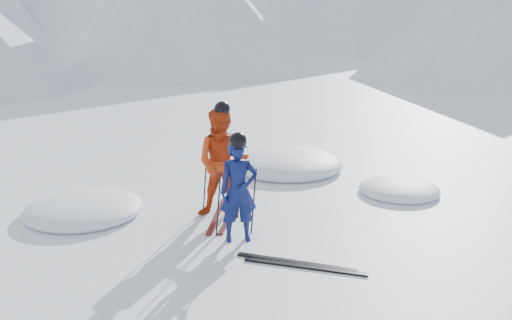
{
  "coord_description": "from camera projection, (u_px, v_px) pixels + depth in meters",
  "views": [
    {
      "loc": [
        -2.79,
        -7.74,
        3.31
      ],
      "look_at": [
        -1.98,
        0.5,
        1.1
      ],
      "focal_mm": 38.0,
      "sensor_mm": 36.0,
      "label": 1
    }
  ],
  "objects": [
    {
      "name": "ground",
      "position": [
        383.0,
        232.0,
        8.57
      ],
      "size": [
        160.0,
        160.0,
        0.0
      ],
      "primitive_type": "plane",
      "color": "white",
      "rests_on": "ground"
    },
    {
      "name": "skier_blue",
      "position": [
        239.0,
        191.0,
        8.07
      ],
      "size": [
        0.6,
        0.42,
        1.57
      ],
      "primitive_type": "imported",
      "rotation": [
        0.0,
        0.0,
        0.08
      ],
      "color": "#0D1751",
      "rests_on": "ground"
    },
    {
      "name": "skier_red",
      "position": [
        223.0,
        164.0,
        8.99
      ],
      "size": [
        1.04,
        0.89,
        1.87
      ],
      "primitive_type": "imported",
      "rotation": [
        0.0,
        0.0,
        -0.22
      ],
      "color": "red",
      "rests_on": "ground"
    },
    {
      "name": "pole_blue_left",
      "position": [
        218.0,
        205.0,
        8.25
      ],
      "size": [
        0.11,
        0.08,
        1.04
      ],
      "primitive_type": "cylinder",
      "rotation": [
        0.05,
        0.08,
        0.0
      ],
      "color": "black",
      "rests_on": "ground"
    },
    {
      "name": "pole_blue_right",
      "position": [
        254.0,
        201.0,
        8.4
      ],
      "size": [
        0.11,
        0.07,
        1.04
      ],
      "primitive_type": "cylinder",
      "rotation": [
        -0.04,
        0.08,
        0.0
      ],
      "color": "black",
      "rests_on": "ground"
    },
    {
      "name": "pole_red_left",
      "position": [
        205.0,
        178.0,
        9.29
      ],
      "size": [
        0.12,
        0.1,
        1.24
      ],
      "primitive_type": "cylinder",
      "rotation": [
        0.06,
        0.08,
        0.0
      ],
      "color": "black",
      "rests_on": "ground"
    },
    {
      "name": "pole_red_right",
      "position": [
        241.0,
        178.0,
        9.25
      ],
      "size": [
        0.12,
        0.09,
        1.24
      ],
      "primitive_type": "cylinder",
      "rotation": [
        -0.05,
        0.08,
        0.0
      ],
      "color": "black",
      "rests_on": "ground"
    },
    {
      "name": "ski_worn_left",
      "position": [
        217.0,
        216.0,
        9.22
      ],
      "size": [
        0.4,
        1.69,
        0.03
      ],
      "primitive_type": "cube",
      "rotation": [
        0.0,
        0.0,
        -0.19
      ],
      "color": "black",
      "rests_on": "ground"
    },
    {
      "name": "ski_worn_right",
      "position": [
        231.0,
        215.0,
        9.24
      ],
      "size": [
        0.52,
        1.67,
        0.03
      ],
      "primitive_type": "cube",
      "rotation": [
        0.0,
        0.0,
        -0.26
      ],
      "color": "black",
      "rests_on": "ground"
    },
    {
      "name": "ski_loose_a",
      "position": [
        296.0,
        262.0,
        7.48
      ],
      "size": [
        1.59,
        0.78,
        0.03
      ],
      "primitive_type": "cube",
      "rotation": [
        0.0,
        0.0,
        1.15
      ],
      "color": "black",
      "rests_on": "ground"
    },
    {
      "name": "ski_loose_b",
      "position": [
        305.0,
        267.0,
        7.35
      ],
      "size": [
        1.61,
        0.73,
        0.03
      ],
      "primitive_type": "cube",
      "rotation": [
        0.0,
        0.0,
        1.18
      ],
      "color": "black",
      "rests_on": "ground"
    },
    {
      "name": "snow_lumps",
      "position": [
        260.0,
        185.0,
        10.92
      ],
      "size": [
        9.08,
        7.47,
        0.55
      ],
      "color": "white",
      "rests_on": "ground"
    }
  ]
}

